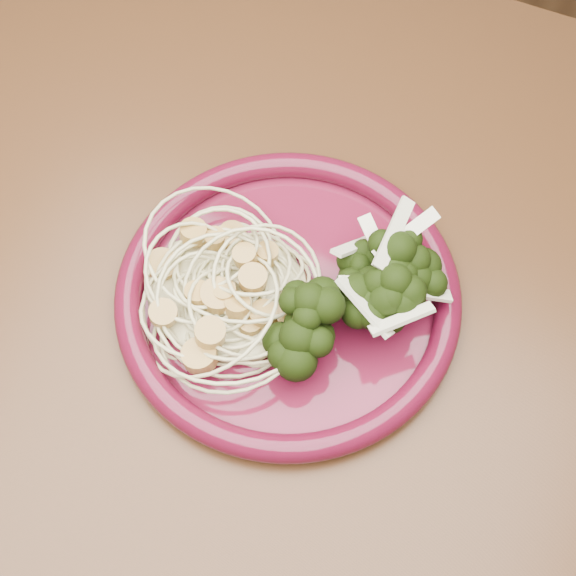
# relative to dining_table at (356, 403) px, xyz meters

# --- Properties ---
(dining_table) EXTENTS (1.20, 0.80, 0.75)m
(dining_table) POSITION_rel_dining_table_xyz_m (0.00, 0.00, 0.00)
(dining_table) COLOR #472814
(dining_table) RESTS_ON ground
(dinner_plate) EXTENTS (0.34, 0.34, 0.02)m
(dinner_plate) POSITION_rel_dining_table_xyz_m (-0.07, 0.02, 0.11)
(dinner_plate) COLOR #550F23
(dinner_plate) RESTS_ON dining_table
(spaghetti_pile) EXTENTS (0.16, 0.15, 0.03)m
(spaghetti_pile) POSITION_rel_dining_table_xyz_m (-0.11, -0.00, 0.12)
(spaghetti_pile) COLOR #C9C48C
(spaghetti_pile) RESTS_ON dinner_plate
(scallop_cluster) EXTENTS (0.16, 0.16, 0.04)m
(scallop_cluster) POSITION_rel_dining_table_xyz_m (-0.11, -0.00, 0.15)
(scallop_cluster) COLOR #BF9545
(scallop_cluster) RESTS_ON spaghetti_pile
(broccoli_pile) EXTENTS (0.14, 0.17, 0.05)m
(broccoli_pile) POSITION_rel_dining_table_xyz_m (-0.02, 0.04, 0.13)
(broccoli_pile) COLOR black
(broccoli_pile) RESTS_ON dinner_plate
(onion_garnish) EXTENTS (0.10, 0.11, 0.05)m
(onion_garnish) POSITION_rel_dining_table_xyz_m (-0.02, 0.04, 0.16)
(onion_garnish) COLOR beige
(onion_garnish) RESTS_ON broccoli_pile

